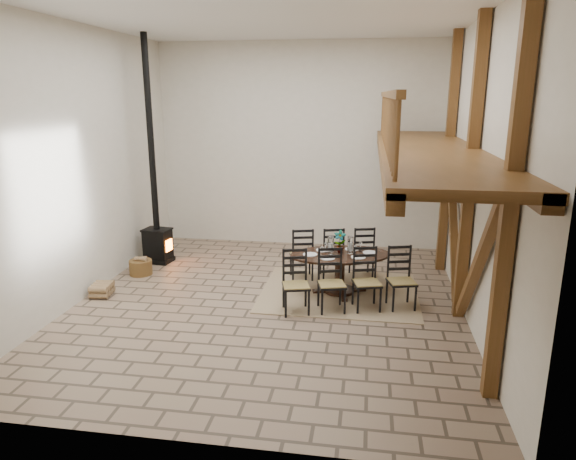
% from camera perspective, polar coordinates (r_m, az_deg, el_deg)
% --- Properties ---
extents(ground, '(8.00, 8.00, 0.00)m').
position_cam_1_polar(ground, '(9.62, -2.16, -8.11)').
color(ground, '#89725B').
rests_on(ground, ground).
extents(room_shell, '(7.02, 8.02, 5.01)m').
position_cam_1_polar(room_shell, '(8.73, 5.44, 9.95)').
color(room_shell, silver).
rests_on(room_shell, ground).
extents(rug, '(3.00, 2.50, 0.02)m').
position_cam_1_polar(rug, '(10.14, 5.71, -6.87)').
color(rug, tan).
rests_on(rug, ground).
extents(dining_table, '(2.53, 2.59, 1.24)m').
position_cam_1_polar(dining_table, '(9.92, 5.87, -4.94)').
color(dining_table, black).
rests_on(dining_table, ground).
extents(wood_stove, '(0.67, 0.55, 5.00)m').
position_cam_1_polar(wood_stove, '(11.96, -14.48, 1.78)').
color(wood_stove, black).
rests_on(wood_stove, ground).
extents(log_basket, '(0.48, 0.48, 0.40)m').
position_cam_1_polar(log_basket, '(11.47, -16.05, -3.93)').
color(log_basket, brown).
rests_on(log_basket, ground).
extents(log_stack, '(0.40, 0.52, 0.24)m').
position_cam_1_polar(log_stack, '(10.54, -19.98, -6.23)').
color(log_stack, '#9F8658').
rests_on(log_stack, ground).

